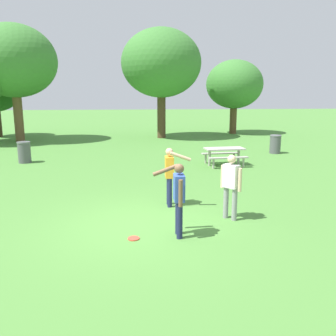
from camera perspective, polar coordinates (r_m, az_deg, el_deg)
ground_plane at (r=8.72m, az=-4.23°, el=-9.14°), size 120.00×120.00×0.00m
person_thrower at (r=7.80m, az=1.67°, el=-4.22°), size 0.67×0.61×1.64m
person_catcher at (r=9.93m, az=0.29°, el=-0.69°), size 0.67×0.61×1.64m
person_bystander at (r=9.00m, az=9.97°, el=-2.32°), size 0.42×0.49×1.64m
frisbee at (r=7.99m, az=-5.49°, el=-11.09°), size 0.26×0.26×0.03m
picnic_table_near at (r=15.79m, az=8.94°, el=2.42°), size 1.82×1.57×0.77m
trash_can_beside_table at (r=17.47m, az=-21.88°, el=2.35°), size 0.59×0.59×0.96m
trash_can_further_along at (r=19.57m, az=16.69°, el=3.65°), size 0.59×0.59×0.96m
tree_slender_mid at (r=25.32m, az=-23.32°, el=15.31°), size 5.32×5.32×7.33m
tree_back_left at (r=25.23m, az=-1.08°, el=16.29°), size 5.42×5.42×7.38m
tree_back_right at (r=28.29m, az=10.52°, el=12.90°), size 4.28×4.28×5.55m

